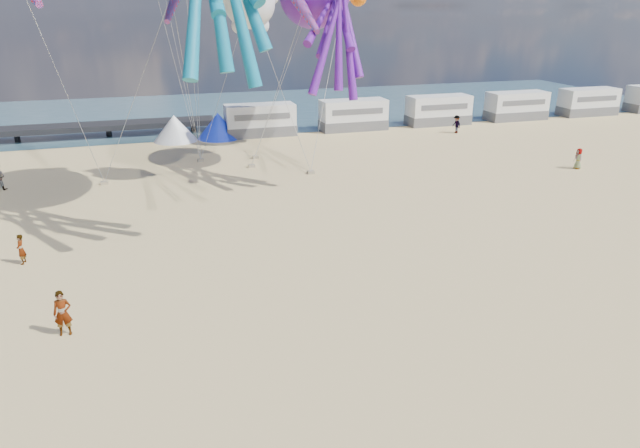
{
  "coord_description": "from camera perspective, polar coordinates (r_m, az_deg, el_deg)",
  "views": [
    {
      "loc": [
        -4.41,
        -13.77,
        11.73
      ],
      "look_at": [
        1.62,
        6.0,
        3.79
      ],
      "focal_mm": 32.0,
      "sensor_mm": 36.0,
      "label": 1
    }
  ],
  "objects": [
    {
      "name": "beachgoer_2",
      "position": [
        58.27,
        13.49,
        9.68
      ],
      "size": [
        0.75,
        0.91,
        1.74
      ],
      "primitive_type": "imported",
      "rotation": [
        0.0,
        0.0,
        4.82
      ],
      "color": "#7F6659",
      "rests_on": "ground"
    },
    {
      "name": "windsock_right",
      "position": [
        38.53,
        -14.51,
        20.56
      ],
      "size": [
        2.06,
        4.37,
        4.29
      ],
      "primitive_type": null,
      "rotation": [
        0.0,
        0.0,
        -0.28
      ],
      "color": "red"
    },
    {
      "name": "sandbag_c",
      "position": [
        42.7,
        -0.93,
        5.2
      ],
      "size": [
        0.5,
        0.35,
        0.22
      ],
      "primitive_type": "cube",
      "color": "gray",
      "rests_on": "ground"
    },
    {
      "name": "standing_person",
      "position": [
        23.76,
        -24.34,
        -8.13
      ],
      "size": [
        0.67,
        0.45,
        1.82
      ],
      "primitive_type": "imported",
      "rotation": [
        0.0,
        0.0,
        -0.03
      ],
      "color": "tan",
      "rests_on": "ground"
    },
    {
      "name": "motorhome_1",
      "position": [
        58.25,
        3.35,
        10.84
      ],
      "size": [
        6.6,
        2.5,
        3.0
      ],
      "primitive_type": "cube",
      "color": "silver",
      "rests_on": "ground"
    },
    {
      "name": "ground",
      "position": [
        18.62,
        0.64,
        -18.05
      ],
      "size": [
        120.0,
        120.0,
        0.0
      ],
      "primitive_type": "plane",
      "color": "#DCBF7F",
      "rests_on": "ground"
    },
    {
      "name": "windsock_mid",
      "position": [
        39.13,
        -1.66,
        20.67
      ],
      "size": [
        1.22,
        6.07,
        6.04
      ],
      "primitive_type": null,
      "rotation": [
        0.0,
        0.0,
        0.04
      ],
      "color": "red"
    },
    {
      "name": "sandbag_d",
      "position": [
        47.43,
        -6.49,
        6.68
      ],
      "size": [
        0.5,
        0.35,
        0.22
      ],
      "primitive_type": "cube",
      "color": "gray",
      "rests_on": "ground"
    },
    {
      "name": "sandbag_e",
      "position": [
        47.09,
        -11.85,
        6.26
      ],
      "size": [
        0.5,
        0.35,
        0.22
      ],
      "primitive_type": "cube",
      "color": "gray",
      "rests_on": "ground"
    },
    {
      "name": "beachgoer_5",
      "position": [
        31.05,
        -27.74,
        -2.25
      ],
      "size": [
        0.62,
        1.44,
        1.5
      ],
      "primitive_type": "imported",
      "rotation": [
        0.0,
        0.0,
        4.58
      ],
      "color": "#7F6659",
      "rests_on": "ground"
    },
    {
      "name": "water",
      "position": [
        69.9,
        -13.35,
        10.79
      ],
      "size": [
        120.0,
        120.0,
        0.0
      ],
      "primitive_type": "plane",
      "color": "#325260",
      "rests_on": "ground"
    },
    {
      "name": "beachgoer_0",
      "position": [
        48.13,
        24.43,
        5.98
      ],
      "size": [
        0.42,
        0.61,
        1.59
      ],
      "primitive_type": "imported",
      "rotation": [
        0.0,
        0.0,
        4.63
      ],
      "color": "#7F6659",
      "rests_on": "ground"
    },
    {
      "name": "sandbag_b",
      "position": [
        44.72,
        -6.85,
        5.78
      ],
      "size": [
        0.5,
        0.35,
        0.22
      ],
      "primitive_type": "cube",
      "color": "gray",
      "rests_on": "ground"
    },
    {
      "name": "motorhome_3",
      "position": [
        67.16,
        19.06,
        11.11
      ],
      "size": [
        6.6,
        2.5,
        3.0
      ],
      "primitive_type": "cube",
      "color": "silver",
      "rests_on": "ground"
    },
    {
      "name": "motorhome_0",
      "position": [
        55.72,
        -6.01,
        10.3
      ],
      "size": [
        6.6,
        2.5,
        3.0
      ],
      "primitive_type": "cube",
      "color": "silver",
      "rests_on": "ground"
    },
    {
      "name": "tent_blue",
      "position": [
        55.17,
        -10.13,
        9.67
      ],
      "size": [
        4.0,
        4.0,
        2.4
      ],
      "primitive_type": "cone",
      "color": "#1933CC",
      "rests_on": "ground"
    },
    {
      "name": "motorhome_4",
      "position": [
        73.07,
        25.25,
        10.99
      ],
      "size": [
        6.6,
        2.5,
        3.0
      ],
      "primitive_type": "cube",
      "color": "silver",
      "rests_on": "ground"
    },
    {
      "name": "sandbag_a",
      "position": [
        42.85,
        -20.75,
        3.87
      ],
      "size": [
        0.5,
        0.35,
        0.22
      ],
      "primitive_type": "cube",
      "color": "gray",
      "rests_on": "ground"
    },
    {
      "name": "kite_panda",
      "position": [
        38.05,
        -7.08,
        21.17
      ],
      "size": [
        4.25,
        4.05,
        5.47
      ],
      "primitive_type": null,
      "rotation": [
        0.0,
        0.0,
        -0.11
      ],
      "color": "silver"
    },
    {
      "name": "tent_white",
      "position": [
        54.85,
        -14.33,
        9.28
      ],
      "size": [
        4.0,
        4.0,
        2.4
      ],
      "primitive_type": "cone",
      "color": "white",
      "rests_on": "ground"
    },
    {
      "name": "motorhome_2",
      "position": [
        62.14,
        11.76,
        11.09
      ],
      "size": [
        6.6,
        2.5,
        3.0
      ],
      "primitive_type": "cube",
      "color": "silver",
      "rests_on": "ground"
    }
  ]
}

